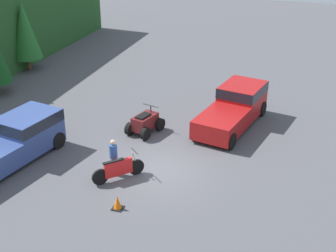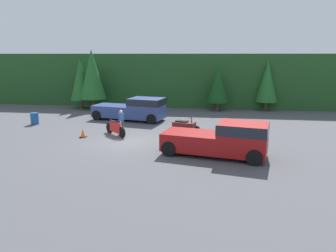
{
  "view_description": "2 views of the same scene",
  "coord_description": "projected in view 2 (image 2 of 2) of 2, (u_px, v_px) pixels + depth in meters",
  "views": [
    {
      "loc": [
        -16.43,
        -5.74,
        10.45
      ],
      "look_at": [
        2.31,
        0.28,
        0.95
      ],
      "focal_mm": 50.0,
      "sensor_mm": 36.0,
      "label": 1
    },
    {
      "loc": [
        5.04,
        -18.77,
        5.18
      ],
      "look_at": [
        2.31,
        0.28,
        0.95
      ],
      "focal_mm": 35.0,
      "sensor_mm": 36.0,
      "label": 2
    }
  ],
  "objects": [
    {
      "name": "steel_barrel",
      "position": [
        35.0,
        119.0,
        24.65
      ],
      "size": [
        0.58,
        0.58,
        0.88
      ],
      "color": "#1E5193",
      "rests_on": "ground_plane"
    },
    {
      "name": "ground_plane",
      "position": [
        130.0,
        141.0,
        19.95
      ],
      "size": [
        80.0,
        80.0,
        0.0
      ],
      "primitive_type": "plane",
      "color": "#4C4C51"
    },
    {
      "name": "quad_atv",
      "position": [
        184.0,
        128.0,
        21.1
      ],
      "size": [
        2.12,
        1.63,
        1.29
      ],
      "rotation": [
        0.0,
        0.0,
        -0.28
      ],
      "color": "black",
      "rests_on": "ground_plane"
    },
    {
      "name": "pickup_truck_second",
      "position": [
        135.0,
        108.0,
        26.02
      ],
      "size": [
        6.05,
        3.13,
        1.83
      ],
      "rotation": [
        0.0,
        0.0,
        -0.2
      ],
      "color": "#334784",
      "rests_on": "ground_plane"
    },
    {
      "name": "dirt_bike",
      "position": [
        115.0,
        128.0,
        21.26
      ],
      "size": [
        1.76,
        1.66,
        1.15
      ],
      "rotation": [
        0.0,
        0.0,
        -0.75
      ],
      "color": "black",
      "rests_on": "ground_plane"
    },
    {
      "name": "tree_left",
      "position": [
        81.0,
        80.0,
        31.48
      ],
      "size": [
        2.06,
        2.06,
        4.68
      ],
      "color": "brown",
      "rests_on": "ground_plane"
    },
    {
      "name": "traffic_cone",
      "position": [
        83.0,
        133.0,
        20.83
      ],
      "size": [
        0.42,
        0.42,
        0.55
      ],
      "color": "black",
      "rests_on": "ground_plane"
    },
    {
      "name": "tree_mid_right",
      "position": [
        218.0,
        83.0,
        30.21
      ],
      "size": [
        1.93,
        1.93,
        4.38
      ],
      "color": "brown",
      "rests_on": "ground_plane"
    },
    {
      "name": "tree_mid_left",
      "position": [
        92.0,
        74.0,
        30.9
      ],
      "size": [
        2.48,
        2.48,
        5.65
      ],
      "color": "brown",
      "rests_on": "ground_plane"
    },
    {
      "name": "tree_right",
      "position": [
        267.0,
        81.0,
        30.29
      ],
      "size": [
        2.03,
        2.03,
        4.61
      ],
      "color": "brown",
      "rests_on": "ground_plane"
    },
    {
      "name": "rider_person",
      "position": [
        121.0,
        121.0,
        21.45
      ],
      "size": [
        0.47,
        0.47,
        1.63
      ],
      "rotation": [
        0.0,
        0.0,
        -0.82
      ],
      "color": "brown",
      "rests_on": "ground_plane"
    },
    {
      "name": "hillside_backdrop",
      "position": [
        167.0,
        79.0,
        34.86
      ],
      "size": [
        44.0,
        6.0,
        5.23
      ],
      "color": "#235123",
      "rests_on": "ground_plane"
    },
    {
      "name": "pickup_truck_red",
      "position": [
        224.0,
        138.0,
        16.77
      ],
      "size": [
        5.64,
        3.08,
        1.83
      ],
      "rotation": [
        0.0,
        0.0,
        -0.2
      ],
      "color": "maroon",
      "rests_on": "ground_plane"
    }
  ]
}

